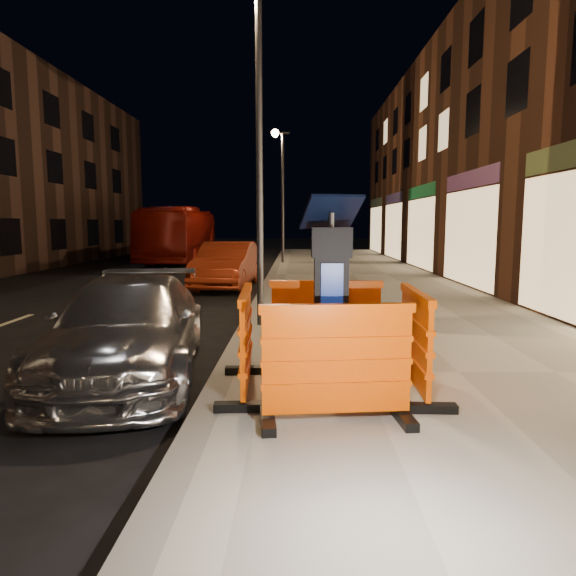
{
  "coord_description": "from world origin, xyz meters",
  "views": [
    {
      "loc": [
        0.93,
        -6.41,
        2.05
      ],
      "look_at": [
        0.8,
        1.0,
        1.1
      ],
      "focal_mm": 32.0,
      "sensor_mm": 36.0,
      "label": 1
    }
  ],
  "objects_px": {
    "parking_kiosk": "(331,301)",
    "barrier_kerbside": "(246,341)",
    "barrier_front": "(337,364)",
    "car_silver": "(131,374)",
    "barrier_back": "(326,324)",
    "barrier_bldgside": "(415,341)",
    "bus_doubledecker": "(181,262)",
    "car_red": "(227,287)"
  },
  "relations": [
    {
      "from": "car_silver",
      "to": "car_red",
      "type": "xyz_separation_m",
      "value": [
        0.05,
        9.37,
        0.0
      ]
    },
    {
      "from": "barrier_bldgside",
      "to": "bus_doubledecker",
      "type": "relative_size",
      "value": 0.15
    },
    {
      "from": "barrier_kerbside",
      "to": "barrier_bldgside",
      "type": "relative_size",
      "value": 1.0
    },
    {
      "from": "car_red",
      "to": "bus_doubledecker",
      "type": "height_order",
      "value": "bus_doubledecker"
    },
    {
      "from": "parking_kiosk",
      "to": "barrier_kerbside",
      "type": "xyz_separation_m",
      "value": [
        -0.95,
        0.0,
        -0.46
      ]
    },
    {
      "from": "parking_kiosk",
      "to": "barrier_front",
      "type": "relative_size",
      "value": 1.4
    },
    {
      "from": "barrier_kerbside",
      "to": "car_silver",
      "type": "xyz_separation_m",
      "value": [
        -1.68,
        1.07,
        -0.73
      ]
    },
    {
      "from": "barrier_front",
      "to": "barrier_back",
      "type": "height_order",
      "value": "same"
    },
    {
      "from": "barrier_kerbside",
      "to": "barrier_bldgside",
      "type": "distance_m",
      "value": 1.9
    },
    {
      "from": "barrier_back",
      "to": "barrier_front",
      "type": "bearing_deg",
      "value": -87.93
    },
    {
      "from": "barrier_bldgside",
      "to": "car_red",
      "type": "relative_size",
      "value": 0.34
    },
    {
      "from": "barrier_front",
      "to": "barrier_bldgside",
      "type": "relative_size",
      "value": 1.0
    },
    {
      "from": "barrier_bldgside",
      "to": "car_silver",
      "type": "relative_size",
      "value": 0.33
    },
    {
      "from": "barrier_front",
      "to": "car_silver",
      "type": "xyz_separation_m",
      "value": [
        -2.63,
        2.02,
        -0.73
      ]
    },
    {
      "from": "barrier_bldgside",
      "to": "parking_kiosk",
      "type": "bearing_deg",
      "value": 91.07
    },
    {
      "from": "barrier_back",
      "to": "barrier_kerbside",
      "type": "bearing_deg",
      "value": -132.93
    },
    {
      "from": "barrier_back",
      "to": "barrier_bldgside",
      "type": "height_order",
      "value": "same"
    },
    {
      "from": "car_silver",
      "to": "bus_doubledecker",
      "type": "distance_m",
      "value": 20.09
    },
    {
      "from": "car_silver",
      "to": "bus_doubledecker",
      "type": "relative_size",
      "value": 0.45
    },
    {
      "from": "car_red",
      "to": "bus_doubledecker",
      "type": "xyz_separation_m",
      "value": [
        -3.82,
        10.36,
        0.0
      ]
    },
    {
      "from": "barrier_bldgside",
      "to": "bus_doubledecker",
      "type": "bearing_deg",
      "value": 20.55
    },
    {
      "from": "car_red",
      "to": "barrier_bldgside",
      "type": "bearing_deg",
      "value": -67.77
    },
    {
      "from": "parking_kiosk",
      "to": "barrier_bldgside",
      "type": "xyz_separation_m",
      "value": [
        0.95,
        0.0,
        -0.46
      ]
    },
    {
      "from": "barrier_kerbside",
      "to": "car_silver",
      "type": "relative_size",
      "value": 0.33
    },
    {
      "from": "barrier_front",
      "to": "bus_doubledecker",
      "type": "bearing_deg",
      "value": 100.48
    },
    {
      "from": "barrier_bldgside",
      "to": "bus_doubledecker",
      "type": "xyz_separation_m",
      "value": [
        -7.36,
        20.8,
        -0.73
      ]
    },
    {
      "from": "parking_kiosk",
      "to": "barrier_back",
      "type": "distance_m",
      "value": 1.05
    },
    {
      "from": "parking_kiosk",
      "to": "bus_doubledecker",
      "type": "height_order",
      "value": "parking_kiosk"
    },
    {
      "from": "car_silver",
      "to": "barrier_kerbside",
      "type": "bearing_deg",
      "value": -40.32
    },
    {
      "from": "barrier_kerbside",
      "to": "bus_doubledecker",
      "type": "relative_size",
      "value": 0.15
    },
    {
      "from": "car_silver",
      "to": "parking_kiosk",
      "type": "bearing_deg",
      "value": -29.99
    },
    {
      "from": "parking_kiosk",
      "to": "barrier_kerbside",
      "type": "relative_size",
      "value": 1.4
    },
    {
      "from": "barrier_front",
      "to": "parking_kiosk",
      "type": "bearing_deg",
      "value": 84.07
    },
    {
      "from": "car_silver",
      "to": "car_red",
      "type": "height_order",
      "value": "car_red"
    },
    {
      "from": "parking_kiosk",
      "to": "barrier_bldgside",
      "type": "relative_size",
      "value": 1.4
    },
    {
      "from": "parking_kiosk",
      "to": "car_red",
      "type": "relative_size",
      "value": 0.47
    },
    {
      "from": "parking_kiosk",
      "to": "car_red",
      "type": "xyz_separation_m",
      "value": [
        -2.58,
        10.43,
        -1.18
      ]
    },
    {
      "from": "barrier_bldgside",
      "to": "car_silver",
      "type": "distance_m",
      "value": 3.81
    },
    {
      "from": "barrier_front",
      "to": "barrier_bldgside",
      "type": "xyz_separation_m",
      "value": [
        0.95,
        0.95,
        0.0
      ]
    },
    {
      "from": "barrier_bldgside",
      "to": "car_red",
      "type": "height_order",
      "value": "barrier_bldgside"
    },
    {
      "from": "barrier_back",
      "to": "barrier_bldgside",
      "type": "bearing_deg",
      "value": -42.93
    },
    {
      "from": "barrier_back",
      "to": "car_red",
      "type": "height_order",
      "value": "barrier_back"
    }
  ]
}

